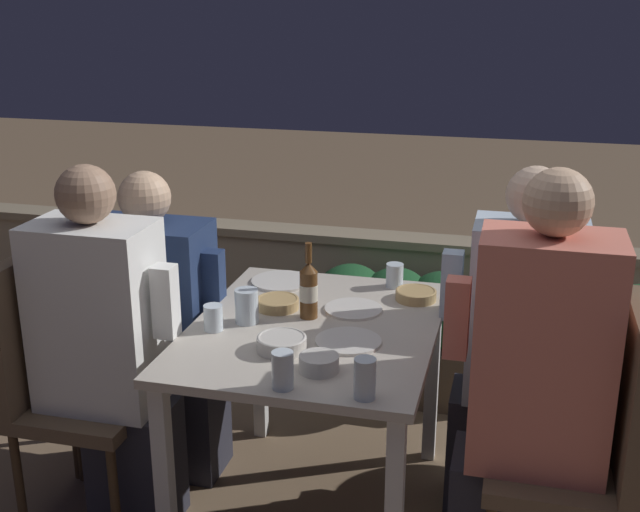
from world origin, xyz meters
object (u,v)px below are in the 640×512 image
person_navy_jumper (162,327)px  beer_bottle (309,289)px  person_white_polo (109,352)px  person_blue_shirt (513,346)px  chair_right_near (597,435)px  chair_left_near (57,367)px  chair_right_far (573,371)px  person_coral_top (529,392)px  chair_left_far (113,328)px  potted_plant (638,358)px

person_navy_jumper → beer_bottle: 0.65m
person_white_polo → person_blue_shirt: (1.31, 0.40, -0.01)m
person_white_polo → beer_bottle: size_ratio=4.81×
chair_right_near → person_blue_shirt: bearing=121.9°
person_navy_jumper → beer_bottle: person_navy_jumper is taller
person_navy_jumper → chair_left_near: bearing=-123.6°
chair_right_far → person_blue_shirt: person_blue_shirt is taller
person_navy_jumper → person_blue_shirt: person_blue_shirt is taller
person_white_polo → chair_right_far: bearing=14.8°
person_coral_top → beer_bottle: person_coral_top is taller
chair_left_far → person_navy_jumper: 0.21m
chair_left_far → chair_right_near: (1.74, -0.36, 0.00)m
potted_plant → beer_bottle: bearing=-154.3°
person_navy_jumper → chair_right_far: (1.48, 0.05, -0.03)m
person_white_polo → potted_plant: (1.78, 0.82, -0.19)m
person_navy_jumper → potted_plant: size_ratio=1.59×
chair_left_near → potted_plant: 2.15m
person_navy_jumper → potted_plant: (1.75, 0.47, -0.14)m
chair_left_near → beer_bottle: bearing=17.4°
person_white_polo → person_navy_jumper: bearing=85.4°
person_white_polo → beer_bottle: (0.62, 0.26, 0.19)m
chair_right_far → person_blue_shirt: 0.22m
chair_left_near → person_white_polo: size_ratio=0.75×
chair_right_far → potted_plant: size_ratio=1.29×
person_white_polo → potted_plant: 1.97m
chair_left_far → potted_plant: chair_left_far is taller
chair_left_near → person_white_polo: (0.20, -0.00, 0.08)m
person_blue_shirt → person_coral_top: bearing=-82.5°
chair_right_far → potted_plant: chair_right_far is taller
chair_left_near → person_coral_top: bearing=-0.3°
chair_left_far → potted_plant: bearing=13.4°
person_white_polo → potted_plant: bearing=24.6°
chair_left_far → potted_plant: size_ratio=1.29×
chair_left_near → person_white_polo: bearing=-0.0°
chair_left_far → person_navy_jumper: bearing=0.0°
person_coral_top → person_blue_shirt: person_coral_top is taller
person_coral_top → potted_plant: bearing=63.0°
chair_left_far → person_navy_jumper: person_navy_jumper is taller
chair_left_far → person_blue_shirt: 1.49m
beer_bottle → potted_plant: beer_bottle is taller
chair_left_near → potted_plant: (1.98, 0.82, -0.11)m
person_coral_top → chair_right_near: bearing=0.0°
person_coral_top → person_blue_shirt: size_ratio=1.07×
person_white_polo → beer_bottle: person_white_polo is taller
chair_right_near → beer_bottle: size_ratio=3.62×
chair_left_near → chair_right_near: bearing=-0.3°
beer_bottle → potted_plant: bearing=25.7°
chair_left_far → chair_right_far: (1.69, 0.05, 0.00)m
person_white_polo → person_coral_top: 1.36m
chair_right_far → beer_bottle: size_ratio=3.62×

